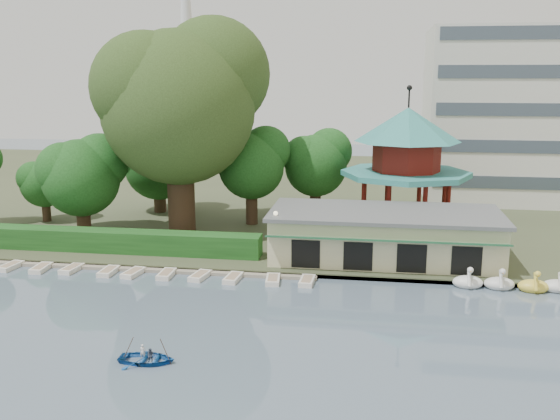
% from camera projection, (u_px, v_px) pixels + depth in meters
% --- Properties ---
extents(ground_plane, '(220.00, 220.00, 0.00)m').
position_uv_depth(ground_plane, '(187.00, 380.00, 31.47)').
color(ground_plane, slate).
rests_on(ground_plane, ground).
extents(shore, '(220.00, 70.00, 0.40)m').
position_uv_depth(shore, '(304.00, 191.00, 81.65)').
color(shore, '#424930').
rests_on(shore, ground).
extents(embankment, '(220.00, 0.60, 0.30)m').
position_uv_depth(embankment, '(253.00, 272.00, 48.15)').
color(embankment, gray).
rests_on(embankment, ground).
extents(dock, '(34.00, 1.60, 0.24)m').
position_uv_depth(dock, '(106.00, 266.00, 49.82)').
color(dock, gray).
rests_on(dock, ground).
extents(boathouse, '(18.60, 9.39, 3.90)m').
position_uv_depth(boathouse, '(384.00, 234.00, 50.71)').
color(boathouse, beige).
rests_on(boathouse, shore).
extents(pavilion, '(12.40, 12.40, 13.50)m').
position_uv_depth(pavilion, '(406.00, 157.00, 59.01)').
color(pavilion, beige).
rests_on(pavilion, shore).
extents(broadcast_tower, '(8.00, 8.00, 96.00)m').
position_uv_depth(broadcast_tower, '(186.00, 2.00, 165.60)').
color(broadcast_tower, silver).
rests_on(broadcast_tower, ground).
extents(hedge, '(30.00, 2.00, 1.80)m').
position_uv_depth(hedge, '(88.00, 240.00, 53.20)').
color(hedge, '#1E531C').
rests_on(hedge, shore).
extents(lamp_post, '(0.36, 0.36, 4.28)m').
position_uv_depth(lamp_post, '(276.00, 228.00, 48.89)').
color(lamp_post, black).
rests_on(lamp_post, shore).
extents(big_tree, '(15.65, 14.58, 20.08)m').
position_uv_depth(big_tree, '(181.00, 97.00, 57.23)').
color(big_tree, '#3A281C').
rests_on(big_tree, shore).
extents(small_trees, '(39.30, 17.43, 9.77)m').
position_uv_depth(small_trees, '(164.00, 166.00, 62.63)').
color(small_trees, '#3A281C').
rests_on(small_trees, shore).
extents(moored_rowboats, '(32.64, 2.71, 0.36)m').
position_uv_depth(moored_rowboats, '(104.00, 271.00, 48.39)').
color(moored_rowboats, silver).
rests_on(moored_rowboats, ground).
extents(rowboat_with_passengers, '(4.35, 3.17, 2.01)m').
position_uv_depth(rowboat_with_passengers, '(147.00, 355.00, 33.34)').
color(rowboat_with_passengers, '#164D96').
rests_on(rowboat_with_passengers, ground).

